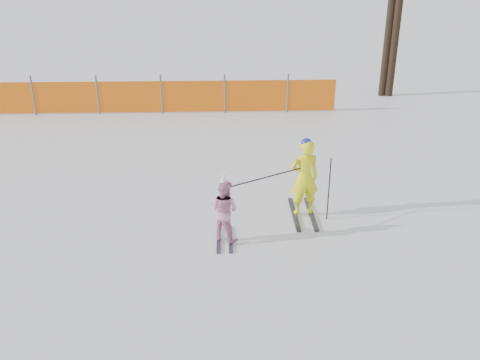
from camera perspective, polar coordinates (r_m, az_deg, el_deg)
The scene contains 6 objects.
ground at distance 9.85m, azimuth 0.11°, elevation -6.51°, with size 120.00×120.00×0.00m, color white.
adult at distance 10.47m, azimuth 6.90°, elevation 0.21°, with size 0.62×1.40×1.63m.
child at distance 9.59m, azimuth -1.71°, elevation -3.20°, with size 0.71×0.97×1.35m.
ski_poles at distance 10.10m, azimuth 5.90°, elevation -0.31°, with size 1.94×0.82×1.29m.
safety_fence at distance 17.66m, azimuth -15.89°, elevation 8.50°, with size 15.55×0.06×1.25m.
tree_trunks at distance 19.53m, azimuth 16.29°, elevation 17.54°, with size 0.51×0.31×6.52m.
Camera 1 is at (-0.32, -8.48, 5.00)m, focal length 40.00 mm.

